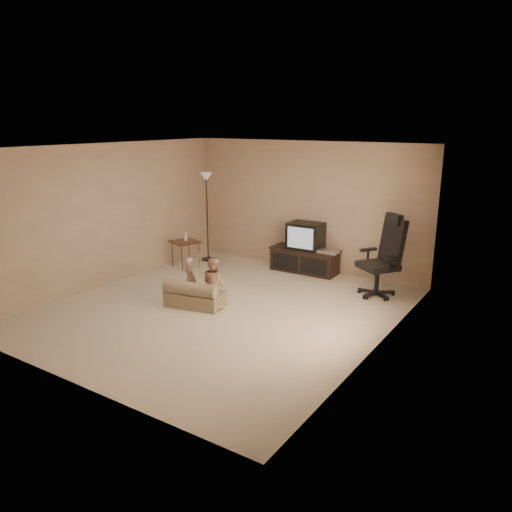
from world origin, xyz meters
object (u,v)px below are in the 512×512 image
at_px(floor_lamp, 207,197).
at_px(child_sofa, 194,296).
at_px(office_chair, 382,267).
at_px(tv_stand, 305,252).
at_px(toddler_left, 190,280).
at_px(toddler_right, 214,283).
at_px(side_table, 185,242).

bearing_deg(floor_lamp, child_sofa, -56.33).
bearing_deg(office_chair, tv_stand, -161.66).
bearing_deg(office_chair, child_sofa, -102.47).
bearing_deg(toddler_left, floor_lamp, -41.74).
xyz_separation_m(tv_stand, toddler_left, (-0.78, -2.51, -0.03)).
bearing_deg(child_sofa, office_chair, 31.29).
xyz_separation_m(tv_stand, toddler_right, (-0.30, -2.51, 0.01)).
relative_size(toddler_left, toddler_right, 0.92).
bearing_deg(side_table, floor_lamp, 86.86).
height_order(toddler_left, toddler_right, toddler_right).
distance_m(child_sofa, toddler_right, 0.40).
bearing_deg(side_table, toddler_right, -38.55).
xyz_separation_m(floor_lamp, child_sofa, (1.53, -2.29, -1.17)).
distance_m(child_sofa, toddler_left, 0.30).
relative_size(side_table, toddler_left, 0.96).
bearing_deg(floor_lamp, tv_stand, 9.42).
distance_m(floor_lamp, toddler_right, 2.98).
distance_m(floor_lamp, toddler_left, 2.72).
distance_m(office_chair, toddler_right, 2.84).
xyz_separation_m(office_chair, floor_lamp, (-3.83, 0.15, 0.85)).
relative_size(office_chair, floor_lamp, 0.75).
bearing_deg(floor_lamp, toddler_right, -49.77).
relative_size(office_chair, toddler_left, 1.83).
bearing_deg(office_chair, side_table, -137.59).
relative_size(side_table, toddler_right, 0.89).
height_order(floor_lamp, toddler_left, floor_lamp).
distance_m(tv_stand, toddler_right, 2.53).
height_order(office_chair, floor_lamp, floor_lamp).
bearing_deg(toddler_right, floor_lamp, -34.89).
relative_size(child_sofa, toddler_right, 1.18).
distance_m(tv_stand, child_sofa, 2.72).
relative_size(side_table, floor_lamp, 0.40).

